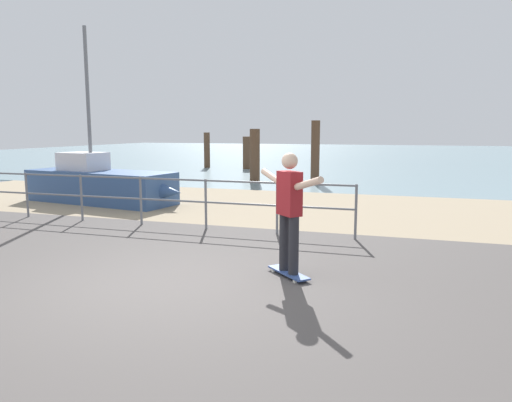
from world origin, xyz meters
TOP-DOWN VIEW (x-y plane):
  - ground_plane at (0.00, -1.00)m, footprint 24.00×10.00m
  - beach_strip at (0.00, 7.00)m, footprint 24.00×6.00m
  - sea_surface at (0.00, 35.00)m, footprint 72.00×50.00m
  - railing_fence at (-2.30, 3.60)m, footprint 9.09×0.05m
  - sailboat at (-4.93, 6.04)m, footprint 5.06×2.07m
  - skateboard at (1.61, 0.99)m, footprint 0.72×0.69m
  - skateboarder at (1.61, 0.99)m, footprint 1.11×1.06m
  - groyne_post_0 at (-7.24, 18.34)m, footprint 0.32×0.32m
  - groyne_post_1 at (-4.96, 18.17)m, footprint 0.38×0.38m
  - groyne_post_2 at (-2.67, 12.55)m, footprint 0.39×0.39m
  - groyne_post_3 at (-0.39, 13.00)m, footprint 0.33×0.33m

SIDE VIEW (x-z plane):
  - ground_plane at x=0.00m, z-range -0.02..0.02m
  - beach_strip at x=0.00m, z-range -0.02..0.02m
  - sea_surface at x=0.00m, z-range -0.02..0.02m
  - skateboard at x=1.61m, z-range 0.03..0.11m
  - sailboat at x=-4.93m, z-range -1.88..2.92m
  - railing_fence at x=-2.30m, z-range 0.17..1.22m
  - groyne_post_1 at x=-4.96m, z-range 0.00..1.68m
  - groyne_post_0 at x=-7.24m, z-range 0.00..1.88m
  - skateboarder at x=1.61m, z-range 0.19..1.84m
  - groyne_post_2 at x=-2.67m, z-range 0.00..2.06m
  - groyne_post_3 at x=-0.39m, z-range 0.00..2.38m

